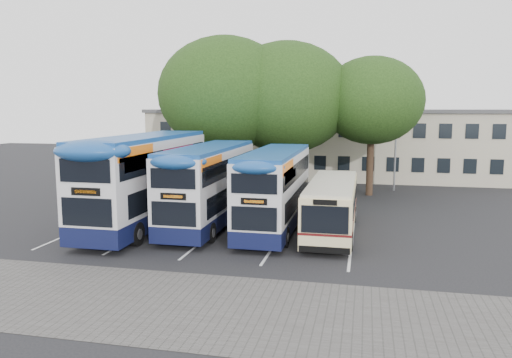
{
  "coord_description": "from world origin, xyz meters",
  "views": [
    {
      "loc": [
        3.76,
        -19.53,
        6.33
      ],
      "look_at": [
        -1.64,
        5.0,
        2.75
      ],
      "focal_mm": 35.0,
      "sensor_mm": 36.0,
      "label": 1
    }
  ],
  "objects_px": {
    "bus_dd_left": "(146,176)",
    "bus_single": "(332,204)",
    "lamp_post": "(396,125)",
    "bus_dd_mid": "(210,182)",
    "tree_mid": "(287,98)",
    "tree_left": "(225,94)",
    "bus_dd_right": "(275,186)",
    "tree_right": "(372,101)"
  },
  "relations": [
    {
      "from": "tree_mid",
      "to": "bus_dd_left",
      "type": "height_order",
      "value": "tree_mid"
    },
    {
      "from": "tree_mid",
      "to": "bus_dd_right",
      "type": "height_order",
      "value": "tree_mid"
    },
    {
      "from": "tree_right",
      "to": "bus_dd_right",
      "type": "relative_size",
      "value": 1.0
    },
    {
      "from": "tree_mid",
      "to": "tree_right",
      "type": "distance_m",
      "value": 6.14
    },
    {
      "from": "lamp_post",
      "to": "tree_mid",
      "type": "height_order",
      "value": "tree_mid"
    },
    {
      "from": "lamp_post",
      "to": "bus_dd_mid",
      "type": "height_order",
      "value": "lamp_post"
    },
    {
      "from": "bus_single",
      "to": "bus_dd_left",
      "type": "bearing_deg",
      "value": -177.25
    },
    {
      "from": "bus_single",
      "to": "bus_dd_mid",
      "type": "bearing_deg",
      "value": 177.4
    },
    {
      "from": "tree_left",
      "to": "bus_dd_mid",
      "type": "distance_m",
      "value": 11.51
    },
    {
      "from": "tree_mid",
      "to": "bus_dd_left",
      "type": "bearing_deg",
      "value": -115.44
    },
    {
      "from": "tree_mid",
      "to": "bus_dd_mid",
      "type": "bearing_deg",
      "value": -101.94
    },
    {
      "from": "tree_left",
      "to": "bus_dd_mid",
      "type": "relative_size",
      "value": 1.11
    },
    {
      "from": "tree_left",
      "to": "bus_dd_right",
      "type": "xyz_separation_m",
      "value": [
        5.59,
        -10.31,
        -5.05
      ]
    },
    {
      "from": "bus_dd_left",
      "to": "bus_dd_right",
      "type": "relative_size",
      "value": 1.17
    },
    {
      "from": "bus_dd_right",
      "to": "bus_single",
      "type": "xyz_separation_m",
      "value": [
        2.97,
        -0.18,
        -0.77
      ]
    },
    {
      "from": "bus_dd_right",
      "to": "tree_mid",
      "type": "bearing_deg",
      "value": 96.19
    },
    {
      "from": "tree_mid",
      "to": "bus_dd_mid",
      "type": "xyz_separation_m",
      "value": [
        -2.37,
        -11.23,
        -4.71
      ]
    },
    {
      "from": "lamp_post",
      "to": "tree_left",
      "type": "relative_size",
      "value": 0.79
    },
    {
      "from": "bus_dd_mid",
      "to": "bus_single",
      "type": "xyz_separation_m",
      "value": [
        6.58,
        -0.3,
        -0.85
      ]
    },
    {
      "from": "tree_mid",
      "to": "bus_dd_left",
      "type": "relative_size",
      "value": 0.95
    },
    {
      "from": "lamp_post",
      "to": "bus_dd_left",
      "type": "relative_size",
      "value": 0.77
    },
    {
      "from": "lamp_post",
      "to": "bus_dd_left",
      "type": "xyz_separation_m",
      "value": [
        -13.73,
        -14.89,
        -2.39
      ]
    },
    {
      "from": "tree_mid",
      "to": "bus_dd_right",
      "type": "distance_m",
      "value": 12.38
    },
    {
      "from": "bus_dd_left",
      "to": "bus_dd_right",
      "type": "bearing_deg",
      "value": 5.43
    },
    {
      "from": "tree_left",
      "to": "tree_mid",
      "type": "distance_m",
      "value": 4.49
    },
    {
      "from": "tree_left",
      "to": "tree_right",
      "type": "distance_m",
      "value": 10.6
    },
    {
      "from": "bus_dd_mid",
      "to": "bus_dd_right",
      "type": "bearing_deg",
      "value": -1.82
    },
    {
      "from": "bus_dd_left",
      "to": "bus_single",
      "type": "distance_m",
      "value": 9.99
    },
    {
      "from": "bus_dd_right",
      "to": "bus_dd_mid",
      "type": "bearing_deg",
      "value": 178.18
    },
    {
      "from": "lamp_post",
      "to": "tree_right",
      "type": "relative_size",
      "value": 0.91
    },
    {
      "from": "bus_dd_mid",
      "to": "tree_mid",
      "type": "bearing_deg",
      "value": 78.06
    },
    {
      "from": "bus_dd_left",
      "to": "bus_dd_mid",
      "type": "height_order",
      "value": "bus_dd_left"
    },
    {
      "from": "lamp_post",
      "to": "bus_dd_right",
      "type": "height_order",
      "value": "lamp_post"
    },
    {
      "from": "tree_right",
      "to": "bus_dd_right",
      "type": "height_order",
      "value": "tree_right"
    },
    {
      "from": "tree_left",
      "to": "bus_dd_mid",
      "type": "xyz_separation_m",
      "value": [
        1.99,
        -10.19,
        -4.96
      ]
    },
    {
      "from": "tree_right",
      "to": "bus_dd_left",
      "type": "bearing_deg",
      "value": -133.72
    },
    {
      "from": "tree_right",
      "to": "bus_single",
      "type": "distance_m",
      "value": 13.18
    },
    {
      "from": "tree_left",
      "to": "bus_dd_left",
      "type": "xyz_separation_m",
      "value": [
        -1.35,
        -10.97,
        -4.64
      ]
    },
    {
      "from": "tree_right",
      "to": "bus_single",
      "type": "bearing_deg",
      "value": -99.18
    },
    {
      "from": "tree_left",
      "to": "bus_dd_left",
      "type": "distance_m",
      "value": 11.98
    },
    {
      "from": "tree_mid",
      "to": "bus_single",
      "type": "xyz_separation_m",
      "value": [
        4.2,
        -11.53,
        -5.56
      ]
    },
    {
      "from": "tree_left",
      "to": "bus_dd_left",
      "type": "relative_size",
      "value": 0.98
    }
  ]
}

